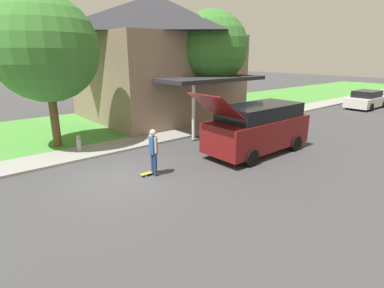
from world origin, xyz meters
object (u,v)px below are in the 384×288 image
lawn_tree_near (45,49)px  skateboarder (153,150)px  suv_parked (258,128)px  car_down_street (366,100)px  fire_hydrant (79,143)px  lawn_tree_far (212,48)px  skateboard (151,173)px

lawn_tree_near → skateboarder: 6.80m
suv_parked → car_down_street: 16.13m
car_down_street → fire_hydrant: car_down_street is taller
car_down_street → lawn_tree_near: bearing=-101.8°
lawn_tree_far → car_down_street: 14.62m
lawn_tree_near → lawn_tree_far: 9.03m
car_down_street → skateboard: car_down_street is taller
skateboarder → fire_hydrant: 4.46m
skateboarder → fire_hydrant: bearing=-165.7°
skateboard → skateboarder: bearing=33.7°
suv_parked → car_down_street: suv_parked is taller
suv_parked → skateboarder: 4.95m
lawn_tree_near → skateboard: (5.54, 1.52, -4.28)m
suv_parked → skateboarder: bearing=-97.9°
lawn_tree_near → suv_parked: 9.63m
suv_parked → skateboard: suv_parked is taller
suv_parked → skateboard: bearing=-99.1°
car_down_street → skateboarder: bearing=-87.4°
car_down_street → suv_parked: bearing=-84.2°
lawn_tree_far → skateboard: size_ratio=8.37×
fire_hydrant → skateboarder: bearing=14.3°
skateboarder → car_down_street: bearing=92.6°
lawn_tree_far → suv_parked: lawn_tree_far is taller
lawn_tree_far → suv_parked: bearing=-24.0°
lawn_tree_near → skateboard: size_ratio=8.28×
fire_hydrant → skateboard: bearing=13.7°
car_down_street → skateboard: 21.04m
fire_hydrant → suv_parked: bearing=50.3°
suv_parked → lawn_tree_near: bearing=-134.3°
lawn_tree_far → car_down_street: (3.98, 13.53, -3.86)m
lawn_tree_far → car_down_street: size_ratio=1.51×
suv_parked → lawn_tree_far: bearing=156.0°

